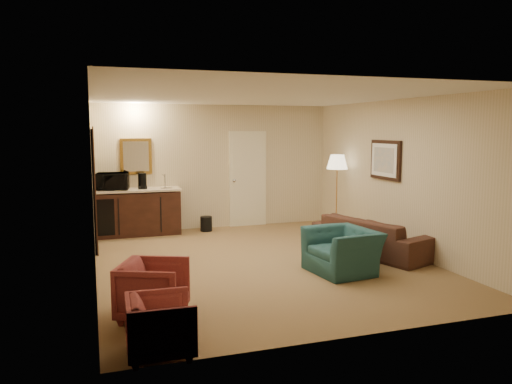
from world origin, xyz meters
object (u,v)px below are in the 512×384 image
rose_chair_near (153,287)px  floor_lamp (337,193)px  rose_chair_far (161,323)px  teal_armchair (342,244)px  microwave (113,179)px  coffee_table (378,246)px  sofa (372,230)px  coffee_maker (142,181)px  waste_bin (206,224)px  wetbar_cabinet (139,212)px

rose_chair_near → floor_lamp: size_ratio=0.45×
rose_chair_far → teal_armchair: bearing=-54.8°
teal_armchair → microwave: size_ratio=1.65×
rose_chair_near → rose_chair_far: bearing=-159.5°
coffee_table → sofa: bearing=70.6°
rose_chair_near → coffee_maker: bearing=19.1°
microwave → sofa: bearing=-25.7°
floor_lamp → coffee_maker: floor_lamp is taller
rose_chair_far → waste_bin: size_ratio=2.06×
rose_chair_near → microwave: 4.65m
rose_chair_near → coffee_maker: coffee_maker is taller
rose_chair_far → waste_bin: (1.65, 5.45, -0.16)m
sofa → teal_armchair: (-1.00, -0.83, 0.02)m
rose_chair_far → coffee_table: (3.75, 2.31, -0.08)m
coffee_table → teal_armchair: bearing=-154.6°
wetbar_cabinet → microwave: microwave is taller
microwave → wetbar_cabinet: bearing=4.8°
microwave → rose_chair_far: bearing=-79.1°
rose_chair_near → coffee_table: 3.93m
floor_lamp → rose_chair_far: bearing=-132.6°
rose_chair_near → floor_lamp: bearing=-25.8°
rose_chair_far → coffee_maker: 5.58m
teal_armchair → rose_chair_far: (-2.90, -1.90, -0.12)m
sofa → wetbar_cabinet: bearing=34.0°
floor_lamp → coffee_table: bearing=-100.2°
wetbar_cabinet → rose_chair_near: 4.56m
rose_chair_near → microwave: (-0.22, 4.58, 0.77)m
wetbar_cabinet → rose_chair_near: size_ratio=2.30×
teal_armchair → coffee_maker: 4.45m
sofa → rose_chair_far: bearing=106.8°
sofa → rose_chair_near: 4.23m
floor_lamp → microwave: floor_lamp is taller
teal_armchair → rose_chair_near: teal_armchair is taller
rose_chair_near → coffee_maker: (0.34, 4.54, 0.72)m
rose_chair_far → coffee_table: rose_chair_far is taller
floor_lamp → waste_bin: bearing=159.5°
rose_chair_near → microwave: bearing=26.1°
wetbar_cabinet → waste_bin: (1.35, -0.07, -0.31)m
wetbar_cabinet → teal_armchair: wetbar_cabinet is taller
sofa → microwave: 5.01m
rose_chair_near → coffee_table: bearing=-46.8°
floor_lamp → coffee_maker: 3.90m
waste_bin → sofa: bearing=-50.4°
wetbar_cabinet → rose_chair_near: (-0.25, -4.55, -0.10)m
sofa → coffee_table: (-0.15, -0.43, -0.18)m
microwave → coffee_maker: size_ratio=1.91×
coffee_table → microwave: (-3.92, 3.25, 0.89)m
waste_bin → coffee_maker: coffee_maker is taller
teal_armchair → waste_bin: bearing=-167.6°
wetbar_cabinet → rose_chair_far: bearing=-93.1°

